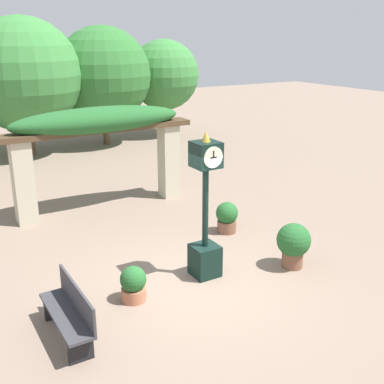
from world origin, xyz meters
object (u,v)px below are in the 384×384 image
Objects in this scene: potted_plant_near_right at (293,243)px; park_bench at (70,312)px; potted_plant_near_left at (227,217)px; pedestal_clock at (205,216)px; potted_plant_far_left at (133,284)px.

potted_plant_near_right reaches higher than park_bench.
park_bench is at bearing -153.81° from potted_plant_near_left.
pedestal_clock is at bearing 160.04° from potted_plant_near_right.
pedestal_clock reaches higher than potted_plant_far_left.
potted_plant_near_right is 4.67m from park_bench.
pedestal_clock is at bearing 102.72° from park_bench.
pedestal_clock is 3.07× the size of potted_plant_near_right.
potted_plant_near_left is at bearing 44.19° from pedestal_clock.
potted_plant_near_left is at bearing 28.11° from potted_plant_far_left.
potted_plant_near_left is 3.68m from potted_plant_far_left.
pedestal_clock reaches higher than potted_plant_near_left.
potted_plant_near_left is (1.63, 1.58, -0.87)m from pedestal_clock.
potted_plant_near_right is at bearing -8.11° from potted_plant_far_left.
potted_plant_near_right is 0.57× the size of park_bench.
park_bench is (-1.31, -0.51, 0.11)m from potted_plant_far_left.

